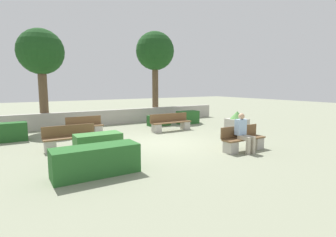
{
  "coord_description": "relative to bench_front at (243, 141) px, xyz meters",
  "views": [
    {
      "loc": [
        -5.14,
        -8.77,
        2.33
      ],
      "look_at": [
        0.56,
        0.5,
        0.9
      ],
      "focal_mm": 28.0,
      "sensor_mm": 36.0,
      "label": 1
    }
  ],
  "objects": [
    {
      "name": "hedge_block_mid_right",
      "position": [
        2.06,
        6.19,
        0.05
      ],
      "size": [
        1.26,
        0.67,
        0.75
      ],
      "color": "#286028",
      "rests_on": "ground_plane"
    },
    {
      "name": "hedge_block_mid_left",
      "position": [
        -4.65,
        1.73,
        0.07
      ],
      "size": [
        1.42,
        0.7,
        0.79
      ],
      "color": "#3D7A38",
      "rests_on": "ground_plane"
    },
    {
      "name": "hedge_block_near_right",
      "position": [
        -6.97,
        6.06,
        0.06
      ],
      "size": [
        1.2,
        0.61,
        0.77
      ],
      "color": "#235623",
      "rests_on": "ground_plane"
    },
    {
      "name": "tree_center_left",
      "position": [
        1.71,
        9.53,
        4.13
      ],
      "size": [
        2.57,
        2.57,
        5.84
      ],
      "color": "brown",
      "rests_on": "ground_plane"
    },
    {
      "name": "planter_corner_left",
      "position": [
        1.93,
        2.16,
        0.17
      ],
      "size": [
        0.81,
        0.81,
        1.1
      ],
      "color": "#ADA89E",
      "rests_on": "ground_plane"
    },
    {
      "name": "person_seated_man",
      "position": [
        -0.17,
        -0.14,
        0.41
      ],
      "size": [
        0.38,
        0.63,
        1.34
      ],
      "color": "#B2A893",
      "rests_on": "ground_plane"
    },
    {
      "name": "perimeter_wall",
      "position": [
        -1.87,
        8.27,
        0.1
      ],
      "size": [
        14.47,
        0.3,
        0.85
      ],
      "color": "#ADA89E",
      "rests_on": "ground_plane"
    },
    {
      "name": "hedge_block_far_left",
      "position": [
        -5.17,
        0.2,
        0.06
      ],
      "size": [
        2.18,
        0.77,
        0.76
      ],
      "color": "#286028",
      "rests_on": "ground_plane"
    },
    {
      "name": "bench_left_side",
      "position": [
        -4.06,
        5.73,
        -0.01
      ],
      "size": [
        1.61,
        0.49,
        0.86
      ],
      "rotation": [
        0.0,
        0.0,
        0.14
      ],
      "color": "brown",
      "rests_on": "ground_plane"
    },
    {
      "name": "tree_leftmost",
      "position": [
        -5.38,
        8.75,
        3.55
      ],
      "size": [
        2.32,
        2.32,
        5.14
      ],
      "color": "brown",
      "rests_on": "ground_plane"
    },
    {
      "name": "hedge_block_near_left",
      "position": [
        0.22,
        6.44,
        -0.04
      ],
      "size": [
        1.21,
        0.64,
        0.58
      ],
      "color": "#235623",
      "rests_on": "ground_plane"
    },
    {
      "name": "bench_right_side",
      "position": [
        -5.17,
        3.36,
        0.0
      ],
      "size": [
        1.83,
        0.48,
        0.86
      ],
      "rotation": [
        0.0,
        0.0,
        0.07
      ],
      "color": "brown",
      "rests_on": "ground_plane"
    },
    {
      "name": "bench_back",
      "position": [
        -0.06,
        4.7,
        0.02
      ],
      "size": [
        2.16,
        0.49,
        0.86
      ],
      "rotation": [
        0.0,
        0.0,
        -0.04
      ],
      "color": "brown",
      "rests_on": "ground_plane"
    },
    {
      "name": "ground_plane",
      "position": [
        -1.87,
        2.45,
        -0.33
      ],
      "size": [
        60.0,
        60.0,
        0.0
      ],
      "primitive_type": "plane",
      "color": "gray"
    },
    {
      "name": "bench_front",
      "position": [
        0.0,
        0.0,
        0.0
      ],
      "size": [
        1.75,
        0.49,
        0.86
      ],
      "color": "brown",
      "rests_on": "ground_plane"
    }
  ]
}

